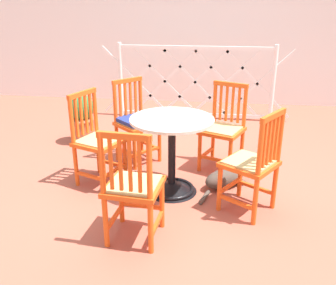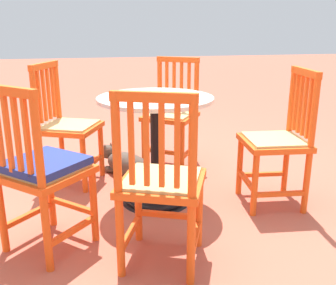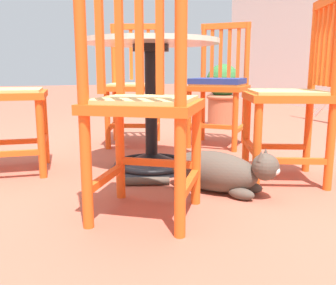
{
  "view_description": "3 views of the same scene",
  "coord_description": "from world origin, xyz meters",
  "px_view_note": "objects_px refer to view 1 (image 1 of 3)",
  "views": [
    {
      "loc": [
        0.4,
        -3.26,
        1.74
      ],
      "look_at": [
        -0.01,
        -0.11,
        0.51
      ],
      "focal_mm": 40.23,
      "sensor_mm": 36.0,
      "label": 1
    },
    {
      "loc": [
        -2.46,
        0.33,
        1.19
      ],
      "look_at": [
        0.16,
        -0.19,
        0.37
      ],
      "focal_mm": 41.94,
      "sensor_mm": 36.0,
      "label": 2
    },
    {
      "loc": [
        2.07,
        -0.73,
        0.57
      ],
      "look_at": [
        0.13,
        -0.02,
        0.17
      ],
      "focal_mm": 40.37,
      "sensor_mm": 36.0,
      "label": 3
    }
  ],
  "objects_px": {
    "cafe_table": "(172,164)",
    "orange_chair_at_corner": "(136,123)",
    "orange_chair_tucked_in": "(223,130)",
    "terracotta_planter": "(82,118)",
    "orange_chair_facing_out": "(252,165)",
    "orange_chair_by_planter": "(133,188)",
    "tabby_cat": "(228,177)",
    "orange_chair_near_fence": "(97,141)"
  },
  "relations": [
    {
      "from": "cafe_table",
      "to": "orange_chair_near_fence",
      "type": "relative_size",
      "value": 0.83
    },
    {
      "from": "orange_chair_near_fence",
      "to": "orange_chair_by_planter",
      "type": "xyz_separation_m",
      "value": [
        0.55,
        -0.89,
        0.0
      ]
    },
    {
      "from": "orange_chair_at_corner",
      "to": "orange_chair_tucked_in",
      "type": "height_order",
      "value": "same"
    },
    {
      "from": "cafe_table",
      "to": "tabby_cat",
      "type": "relative_size",
      "value": 1.28
    },
    {
      "from": "orange_chair_tucked_in",
      "to": "terracotta_planter",
      "type": "height_order",
      "value": "orange_chair_tucked_in"
    },
    {
      "from": "orange_chair_facing_out",
      "to": "orange_chair_near_fence",
      "type": "bearing_deg",
      "value": 166.28
    },
    {
      "from": "cafe_table",
      "to": "orange_chair_facing_out",
      "type": "relative_size",
      "value": 0.83
    },
    {
      "from": "orange_chair_tucked_in",
      "to": "terracotta_planter",
      "type": "bearing_deg",
      "value": 162.83
    },
    {
      "from": "orange_chair_facing_out",
      "to": "tabby_cat",
      "type": "bearing_deg",
      "value": 112.6
    },
    {
      "from": "orange_chair_near_fence",
      "to": "tabby_cat",
      "type": "distance_m",
      "value": 1.32
    },
    {
      "from": "orange_chair_tucked_in",
      "to": "terracotta_planter",
      "type": "distance_m",
      "value": 1.83
    },
    {
      "from": "orange_chair_facing_out",
      "to": "orange_chair_at_corner",
      "type": "bearing_deg",
      "value": 141.66
    },
    {
      "from": "cafe_table",
      "to": "orange_chair_by_planter",
      "type": "bearing_deg",
      "value": -103.72
    },
    {
      "from": "cafe_table",
      "to": "orange_chair_at_corner",
      "type": "height_order",
      "value": "orange_chair_at_corner"
    },
    {
      "from": "orange_chair_facing_out",
      "to": "orange_chair_tucked_in",
      "type": "relative_size",
      "value": 1.0
    },
    {
      "from": "orange_chair_tucked_in",
      "to": "tabby_cat",
      "type": "distance_m",
      "value": 0.55
    },
    {
      "from": "orange_chair_facing_out",
      "to": "orange_chair_by_planter",
      "type": "bearing_deg",
      "value": -149.4
    },
    {
      "from": "orange_chair_by_planter",
      "to": "tabby_cat",
      "type": "relative_size",
      "value": 1.53
    },
    {
      "from": "orange_chair_near_fence",
      "to": "orange_chair_facing_out",
      "type": "bearing_deg",
      "value": -13.72
    },
    {
      "from": "orange_chair_by_planter",
      "to": "orange_chair_tucked_in",
      "type": "distance_m",
      "value": 1.54
    },
    {
      "from": "tabby_cat",
      "to": "orange_chair_by_planter",
      "type": "bearing_deg",
      "value": -127.14
    },
    {
      "from": "orange_chair_at_corner",
      "to": "tabby_cat",
      "type": "distance_m",
      "value": 1.18
    },
    {
      "from": "orange_chair_by_planter",
      "to": "terracotta_planter",
      "type": "distance_m",
      "value": 2.21
    },
    {
      "from": "cafe_table",
      "to": "terracotta_planter",
      "type": "bearing_deg",
      "value": 138.15
    },
    {
      "from": "cafe_table",
      "to": "orange_chair_by_planter",
      "type": "height_order",
      "value": "orange_chair_by_planter"
    },
    {
      "from": "orange_chair_at_corner",
      "to": "terracotta_planter",
      "type": "xyz_separation_m",
      "value": [
        -0.8,
        0.46,
        -0.12
      ]
    },
    {
      "from": "orange_chair_at_corner",
      "to": "orange_chair_tucked_in",
      "type": "bearing_deg",
      "value": -4.77
    },
    {
      "from": "cafe_table",
      "to": "orange_chair_tucked_in",
      "type": "distance_m",
      "value": 0.78
    },
    {
      "from": "orange_chair_by_planter",
      "to": "orange_chair_facing_out",
      "type": "relative_size",
      "value": 1.0
    },
    {
      "from": "terracotta_planter",
      "to": "orange_chair_facing_out",
      "type": "bearing_deg",
      "value": -35.17
    },
    {
      "from": "orange_chair_facing_out",
      "to": "tabby_cat",
      "type": "xyz_separation_m",
      "value": [
        -0.18,
        0.42,
        -0.34
      ]
    },
    {
      "from": "orange_chair_at_corner",
      "to": "orange_chair_facing_out",
      "type": "height_order",
      "value": "same"
    },
    {
      "from": "orange_chair_by_planter",
      "to": "orange_chair_facing_out",
      "type": "bearing_deg",
      "value": 30.6
    },
    {
      "from": "orange_chair_by_planter",
      "to": "terracotta_planter",
      "type": "bearing_deg",
      "value": 119.29
    },
    {
      "from": "orange_chair_tucked_in",
      "to": "orange_chair_facing_out",
      "type": "bearing_deg",
      "value": -74.55
    },
    {
      "from": "cafe_table",
      "to": "terracotta_planter",
      "type": "height_order",
      "value": "cafe_table"
    },
    {
      "from": "orange_chair_by_planter",
      "to": "orange_chair_tucked_in",
      "type": "height_order",
      "value": "same"
    },
    {
      "from": "cafe_table",
      "to": "orange_chair_tucked_in",
      "type": "height_order",
      "value": "orange_chair_tucked_in"
    },
    {
      "from": "orange_chair_facing_out",
      "to": "orange_chair_tucked_in",
      "type": "xyz_separation_m",
      "value": [
        -0.24,
        0.86,
        0.0
      ]
    },
    {
      "from": "cafe_table",
      "to": "orange_chair_at_corner",
      "type": "xyz_separation_m",
      "value": [
        -0.48,
        0.68,
        0.16
      ]
    },
    {
      "from": "orange_chair_near_fence",
      "to": "tabby_cat",
      "type": "relative_size",
      "value": 1.53
    },
    {
      "from": "orange_chair_at_corner",
      "to": "terracotta_planter",
      "type": "height_order",
      "value": "orange_chair_at_corner"
    }
  ]
}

